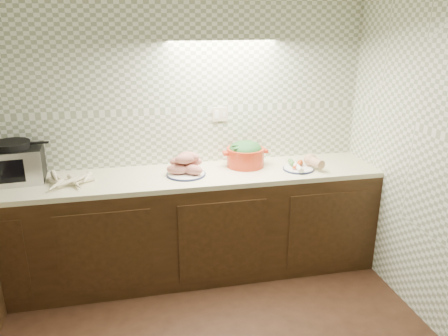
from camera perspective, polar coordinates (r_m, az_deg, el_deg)
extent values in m
cube|color=gray|center=(3.68, -8.98, 6.24)|extent=(3.60, 0.05, 2.60)
cube|color=beige|center=(3.75, -0.54, 7.04)|extent=(0.13, 0.01, 0.12)
cube|color=black|center=(3.71, -8.02, -7.91)|extent=(3.60, 0.60, 0.86)
cube|color=#F6F8C1|center=(3.53, -8.35, -1.38)|extent=(3.60, 0.60, 0.04)
cube|color=black|center=(3.72, -25.80, 0.41)|extent=(0.46, 0.36, 0.26)
cube|color=#B9B8BD|center=(3.56, -26.16, -0.42)|extent=(0.44, 0.05, 0.26)
cube|color=black|center=(3.56, -26.16, -0.42)|extent=(0.28, 0.03, 0.18)
cylinder|color=black|center=(3.68, -26.14, 2.71)|extent=(0.31, 0.31, 0.05)
cone|color=#F3EBC2|center=(3.47, -18.64, -1.90)|extent=(0.10, 0.21, 0.04)
cone|color=#F3EBC2|center=(3.54, -20.00, -1.61)|extent=(0.13, 0.20, 0.04)
cone|color=#F3EBC2|center=(3.49, -18.09, -1.66)|extent=(0.11, 0.18, 0.05)
cone|color=#F3EBC2|center=(3.44, -17.45, -1.93)|extent=(0.09, 0.20, 0.04)
cone|color=#F3EBC2|center=(3.45, -19.50, -2.05)|extent=(0.12, 0.18, 0.05)
cone|color=#F3EBC2|center=(3.48, -20.25, -1.93)|extent=(0.07, 0.20, 0.05)
cone|color=#F3EBC2|center=(3.46, -20.47, -2.14)|extent=(0.18, 0.21, 0.04)
cone|color=#F3EBC2|center=(3.46, -17.73, -1.33)|extent=(0.17, 0.19, 0.04)
cone|color=#F3EBC2|center=(3.45, -20.73, -1.87)|extent=(0.10, 0.21, 0.04)
cone|color=#F3EBC2|center=(3.51, -19.26, -1.32)|extent=(0.17, 0.21, 0.05)
cone|color=#F3EBC2|center=(3.48, -19.64, -1.63)|extent=(0.18, 0.19, 0.05)
cylinder|color=#151D42|center=(3.53, -4.97, -0.82)|extent=(0.32, 0.32, 0.01)
cylinder|color=white|center=(3.53, -4.98, -0.79)|extent=(0.30, 0.30, 0.02)
ellipsoid|color=tan|center=(3.49, -6.13, -0.17)|extent=(0.19, 0.12, 0.08)
ellipsoid|color=tan|center=(3.47, -4.10, -0.22)|extent=(0.19, 0.12, 0.08)
ellipsoid|color=tan|center=(3.56, -4.94, 0.25)|extent=(0.19, 0.12, 0.08)
ellipsoid|color=tan|center=(3.53, -5.72, 0.83)|extent=(0.19, 0.12, 0.08)
ellipsoid|color=tan|center=(3.54, -4.24, 0.89)|extent=(0.19, 0.12, 0.08)
ellipsoid|color=tan|center=(3.47, -5.05, 1.22)|extent=(0.19, 0.12, 0.08)
ellipsoid|color=tan|center=(3.50, -4.65, 1.48)|extent=(0.19, 0.12, 0.08)
cylinder|color=black|center=(3.65, -4.74, 0.26)|extent=(0.16, 0.16, 0.06)
sphere|color=maroon|center=(3.63, -5.02, 1.04)|extent=(0.09, 0.09, 0.09)
sphere|color=silver|center=(3.65, -4.28, 0.96)|extent=(0.05, 0.05, 0.05)
cylinder|color=#B62F15|center=(3.71, 2.81, 1.44)|extent=(0.32, 0.32, 0.16)
cube|color=#B62F15|center=(3.66, 0.18, 1.93)|extent=(0.04, 0.07, 0.02)
cube|color=#B62F15|center=(3.75, 5.39, 2.26)|extent=(0.04, 0.07, 0.02)
ellipsoid|color=#2D7133|center=(3.69, 2.82, 2.38)|extent=(0.28, 0.28, 0.16)
cylinder|color=#151D42|center=(3.69, 9.69, -0.11)|extent=(0.26, 0.26, 0.01)
cylinder|color=white|center=(3.69, 9.69, -0.09)|extent=(0.24, 0.24, 0.02)
cone|color=#D55F19|center=(3.71, 9.44, 0.39)|extent=(0.14, 0.11, 0.03)
cone|color=#D55F19|center=(3.69, 8.91, 0.31)|extent=(0.13, 0.11, 0.03)
cone|color=#D55F19|center=(3.71, 9.24, 0.40)|extent=(0.13, 0.11, 0.03)
cone|color=#D55F19|center=(3.69, 9.42, 0.57)|extent=(0.09, 0.15, 0.03)
cone|color=#D55F19|center=(3.69, 9.07, 0.61)|extent=(0.10, 0.14, 0.03)
cylinder|color=white|center=(3.63, 9.68, 0.07)|extent=(0.05, 0.17, 0.04)
cylinder|color=#336C2D|center=(3.74, 8.85, 0.68)|extent=(0.05, 0.10, 0.04)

